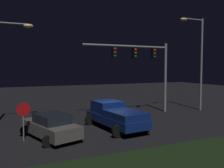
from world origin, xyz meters
TOP-DOWN VIEW (x-y plane):
  - ground_plane at (0.00, 0.00)m, footprint 80.00×80.00m
  - pickup_truck at (-0.13, -0.71)m, footprint 3.27×5.59m
  - car_sedan at (-4.64, -1.35)m, footprint 3.30×4.74m
  - traffic_signal_gantry at (4.53, 3.06)m, footprint 8.32×0.56m
  - street_lamp_left at (-7.27, 3.08)m, footprint 3.04×0.44m
  - street_lamp_right at (10.16, 2.30)m, footprint 2.76×0.44m
  - stop_sign at (-6.16, -1.25)m, footprint 0.76×0.08m

SIDE VIEW (x-z plane):
  - ground_plane at x=0.00m, z-range 0.00..0.00m
  - car_sedan at x=-4.64m, z-range -0.02..1.49m
  - pickup_truck at x=-0.13m, z-range 0.10..1.90m
  - stop_sign at x=-6.16m, z-range 0.45..2.68m
  - street_lamp_left at x=-7.27m, z-range 1.07..8.60m
  - traffic_signal_gantry at x=4.53m, z-range 1.65..8.15m
  - street_lamp_right at x=10.16m, z-range 1.11..10.07m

